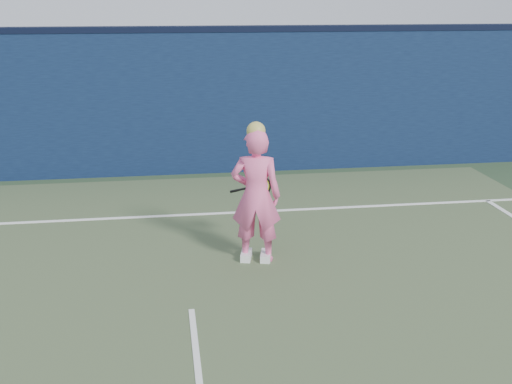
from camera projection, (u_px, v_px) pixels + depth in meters
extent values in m
plane|color=#253A24|center=(197.00, 363.00, 5.65)|extent=(80.00, 80.00, 0.00)
cube|color=#0C1834|center=(174.00, 104.00, 11.43)|extent=(24.00, 0.40, 2.50)
cube|color=black|center=(171.00, 29.00, 11.05)|extent=(24.00, 0.42, 0.10)
imported|color=pink|center=(256.00, 196.00, 7.63)|extent=(0.67, 0.52, 1.64)
sphere|color=tan|center=(256.00, 131.00, 7.40)|extent=(0.22, 0.22, 0.22)
cube|color=white|center=(266.00, 256.00, 7.84)|extent=(0.18, 0.30, 0.10)
cube|color=white|center=(246.00, 255.00, 7.86)|extent=(0.18, 0.30, 0.10)
torus|color=black|center=(260.00, 186.00, 8.02)|extent=(0.29, 0.08, 0.29)
torus|color=#C2C912|center=(260.00, 186.00, 8.02)|extent=(0.24, 0.05, 0.24)
cylinder|color=beige|center=(260.00, 186.00, 8.02)|extent=(0.24, 0.05, 0.23)
cylinder|color=black|center=(244.00, 189.00, 8.10)|extent=(0.26, 0.10, 0.10)
cylinder|color=black|center=(234.00, 191.00, 8.14)|extent=(0.12, 0.06, 0.06)
cube|color=white|center=(181.00, 215.00, 9.43)|extent=(11.00, 0.08, 0.01)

